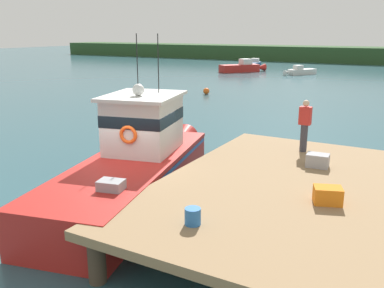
{
  "coord_description": "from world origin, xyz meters",
  "views": [
    {
      "loc": [
        7.47,
        -9.69,
        4.88
      ],
      "look_at": [
        1.2,
        1.58,
        1.4
      ],
      "focal_mm": 39.38,
      "sensor_mm": 36.0,
      "label": 1
    }
  ],
  "objects_px": {
    "moored_boat_off_the_point": "(300,71)",
    "deckhand_by_the_boat": "(305,125)",
    "crate_stack_mid_dock": "(318,160)",
    "mooring_buoy_outer": "(157,119)",
    "moored_boat_outer_mooring": "(242,67)",
    "main_fishing_boat": "(136,163)",
    "moored_boat_far_right": "(255,64)",
    "mooring_buoy_channel_marker": "(206,91)",
    "crate_single_by_cleat": "(328,195)",
    "bait_bucket": "(193,216)"
  },
  "relations": [
    {
      "from": "crate_stack_mid_dock",
      "to": "moored_boat_off_the_point",
      "type": "xyz_separation_m",
      "value": [
        -10.47,
        37.08,
        -1.01
      ]
    },
    {
      "from": "moored_boat_outer_mooring",
      "to": "mooring_buoy_channel_marker",
      "type": "relative_size",
      "value": 11.18
    },
    {
      "from": "mooring_buoy_channel_marker",
      "to": "moored_boat_far_right",
      "type": "bearing_deg",
      "value": 102.75
    },
    {
      "from": "deckhand_by_the_boat",
      "to": "moored_boat_outer_mooring",
      "type": "height_order",
      "value": "deckhand_by_the_boat"
    },
    {
      "from": "moored_boat_outer_mooring",
      "to": "mooring_buoy_outer",
      "type": "bearing_deg",
      "value": -76.31
    },
    {
      "from": "crate_stack_mid_dock",
      "to": "crate_single_by_cleat",
      "type": "bearing_deg",
      "value": -72.36
    },
    {
      "from": "bait_bucket",
      "to": "mooring_buoy_channel_marker",
      "type": "height_order",
      "value": "bait_bucket"
    },
    {
      "from": "deckhand_by_the_boat",
      "to": "moored_boat_outer_mooring",
      "type": "bearing_deg",
      "value": 115.21
    },
    {
      "from": "main_fishing_boat",
      "to": "moored_boat_far_right",
      "type": "xyz_separation_m",
      "value": [
        -13.69,
        45.91,
        -0.6
      ]
    },
    {
      "from": "main_fishing_boat",
      "to": "moored_boat_outer_mooring",
      "type": "distance_m",
      "value": 40.73
    },
    {
      "from": "moored_boat_off_the_point",
      "to": "moored_boat_outer_mooring",
      "type": "bearing_deg",
      "value": 179.97
    },
    {
      "from": "main_fishing_boat",
      "to": "moored_boat_outer_mooring",
      "type": "height_order",
      "value": "main_fishing_boat"
    },
    {
      "from": "deckhand_by_the_boat",
      "to": "mooring_buoy_outer",
      "type": "xyz_separation_m",
      "value": [
        -9.56,
        5.98,
        -1.88
      ]
    },
    {
      "from": "crate_single_by_cleat",
      "to": "moored_boat_off_the_point",
      "type": "bearing_deg",
      "value": 105.89
    },
    {
      "from": "crate_stack_mid_dock",
      "to": "moored_boat_outer_mooring",
      "type": "bearing_deg",
      "value": 115.35
    },
    {
      "from": "mooring_buoy_channel_marker",
      "to": "mooring_buoy_outer",
      "type": "bearing_deg",
      "value": -77.08
    },
    {
      "from": "deckhand_by_the_boat",
      "to": "moored_boat_far_right",
      "type": "distance_m",
      "value": 46.5
    },
    {
      "from": "moored_boat_far_right",
      "to": "mooring_buoy_outer",
      "type": "height_order",
      "value": "moored_boat_far_right"
    },
    {
      "from": "mooring_buoy_outer",
      "to": "main_fishing_boat",
      "type": "bearing_deg",
      "value": -59.53
    },
    {
      "from": "crate_stack_mid_dock",
      "to": "mooring_buoy_outer",
      "type": "xyz_separation_m",
      "value": [
        -10.33,
        7.36,
        -1.21
      ]
    },
    {
      "from": "main_fishing_boat",
      "to": "mooring_buoy_outer",
      "type": "relative_size",
      "value": 28.19
    },
    {
      "from": "main_fishing_boat",
      "to": "crate_single_by_cleat",
      "type": "distance_m",
      "value": 5.89
    },
    {
      "from": "mooring_buoy_outer",
      "to": "mooring_buoy_channel_marker",
      "type": "bearing_deg",
      "value": 102.92
    },
    {
      "from": "crate_single_by_cleat",
      "to": "moored_boat_far_right",
      "type": "relative_size",
      "value": 0.13
    },
    {
      "from": "main_fishing_boat",
      "to": "moored_boat_far_right",
      "type": "bearing_deg",
      "value": 106.6
    },
    {
      "from": "crate_single_by_cleat",
      "to": "moored_boat_far_right",
      "type": "height_order",
      "value": "crate_single_by_cleat"
    },
    {
      "from": "crate_stack_mid_dock",
      "to": "mooring_buoy_channel_marker",
      "type": "relative_size",
      "value": 1.19
    },
    {
      "from": "moored_boat_far_right",
      "to": "moored_boat_off_the_point",
      "type": "relative_size",
      "value": 1.19
    },
    {
      "from": "crate_stack_mid_dock",
      "to": "crate_single_by_cleat",
      "type": "distance_m",
      "value": 2.63
    },
    {
      "from": "moored_boat_outer_mooring",
      "to": "moored_boat_off_the_point",
      "type": "bearing_deg",
      "value": -0.03
    },
    {
      "from": "main_fishing_boat",
      "to": "crate_single_by_cleat",
      "type": "relative_size",
      "value": 16.59
    },
    {
      "from": "mooring_buoy_outer",
      "to": "bait_bucket",
      "type": "bearing_deg",
      "value": -53.51
    },
    {
      "from": "main_fishing_boat",
      "to": "crate_stack_mid_dock",
      "type": "height_order",
      "value": "main_fishing_boat"
    },
    {
      "from": "bait_bucket",
      "to": "moored_boat_outer_mooring",
      "type": "xyz_separation_m",
      "value": [
        -16.28,
        41.94,
        -0.83
      ]
    },
    {
      "from": "crate_stack_mid_dock",
      "to": "moored_boat_far_right",
      "type": "height_order",
      "value": "crate_stack_mid_dock"
    },
    {
      "from": "main_fishing_boat",
      "to": "crate_stack_mid_dock",
      "type": "xyz_separation_m",
      "value": [
        5.02,
        1.67,
        0.38
      ]
    },
    {
      "from": "bait_bucket",
      "to": "deckhand_by_the_boat",
      "type": "distance_m",
      "value": 6.3
    },
    {
      "from": "main_fishing_boat",
      "to": "moored_boat_far_right",
      "type": "relative_size",
      "value": 2.09
    },
    {
      "from": "crate_single_by_cleat",
      "to": "mooring_buoy_outer",
      "type": "relative_size",
      "value": 1.7
    },
    {
      "from": "main_fishing_boat",
      "to": "bait_bucket",
      "type": "distance_m",
      "value": 4.93
    },
    {
      "from": "bait_bucket",
      "to": "mooring_buoy_outer",
      "type": "distance_m",
      "value": 15.25
    },
    {
      "from": "crate_stack_mid_dock",
      "to": "moored_boat_outer_mooring",
      "type": "distance_m",
      "value": 41.04
    },
    {
      "from": "main_fishing_boat",
      "to": "mooring_buoy_outer",
      "type": "bearing_deg",
      "value": 120.47
    },
    {
      "from": "mooring_buoy_outer",
      "to": "moored_boat_far_right",
      "type": "bearing_deg",
      "value": 102.8
    },
    {
      "from": "moored_boat_off_the_point",
      "to": "moored_boat_outer_mooring",
      "type": "xyz_separation_m",
      "value": [
        -7.1,
        0.0,
        0.16
      ]
    },
    {
      "from": "moored_boat_off_the_point",
      "to": "deckhand_by_the_boat",
      "type": "bearing_deg",
      "value": -74.79
    },
    {
      "from": "bait_bucket",
      "to": "deckhand_by_the_boat",
      "type": "bearing_deg",
      "value": 85.23
    },
    {
      "from": "main_fishing_boat",
      "to": "moored_boat_far_right",
      "type": "distance_m",
      "value": 47.91
    },
    {
      "from": "crate_stack_mid_dock",
      "to": "deckhand_by_the_boat",
      "type": "relative_size",
      "value": 0.37
    },
    {
      "from": "crate_single_by_cleat",
      "to": "bait_bucket",
      "type": "bearing_deg",
      "value": -131.45
    }
  ]
}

